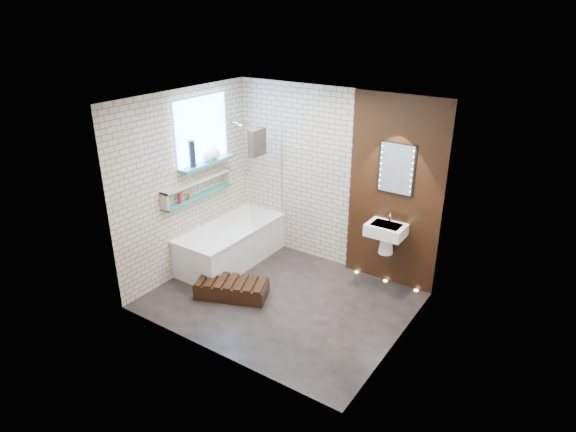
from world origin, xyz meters
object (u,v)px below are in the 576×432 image
Objects in this scene: walnut_step at (232,289)px; washbasin at (386,234)px; bath_screen at (267,178)px; led_mirror at (396,169)px; bathtub at (231,244)px.

washbasin is at bearing 41.56° from walnut_step.
led_mirror is at bearing 10.66° from bath_screen.
bathtub is 2.68m from led_mirror.
bathtub is at bearing -163.99° from washbasin.
washbasin is at bearing 5.78° from bath_screen.
led_mirror reaches higher than bathtub.
led_mirror is at bearing 90.00° from washbasin.
walnut_step is (0.62, -0.75, -0.19)m from bathtub.
led_mirror is 2.67m from walnut_step.
bath_screen is 1.89m from led_mirror.
walnut_step is (0.27, -1.19, -1.18)m from bath_screen.
bathtub is at bearing -128.90° from bath_screen.
bath_screen is 1.69m from walnut_step.
bath_screen is at bearing 102.78° from walnut_step.
washbasin is 0.83× the size of led_mirror.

